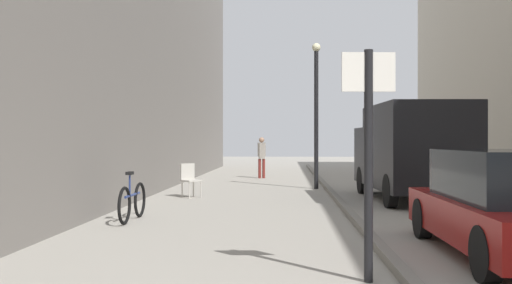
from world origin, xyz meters
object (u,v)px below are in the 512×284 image
at_px(delivery_van, 411,150).
at_px(cafe_chair_near_window, 190,178).
at_px(street_sign_post, 368,144).
at_px(parked_car, 510,205).
at_px(bicycle_leaning, 132,202).
at_px(lamp_post, 316,106).
at_px(pedestrian_main_foreground, 262,155).

distance_m(delivery_van, cafe_chair_near_window, 6.05).
bearing_deg(cafe_chair_near_window, street_sign_post, 68.60).
relative_size(parked_car, cafe_chair_near_window, 4.47).
bearing_deg(parked_car, bicycle_leaning, 152.80).
bearing_deg(lamp_post, pedestrian_main_foreground, 111.60).
xyz_separation_m(delivery_van, bicycle_leaning, (-6.33, -4.14, -0.95)).
xyz_separation_m(lamp_post, cafe_chair_near_window, (-3.67, -2.90, -2.18)).
bearing_deg(pedestrian_main_foreground, delivery_van, -75.21).
height_order(parked_car, bicycle_leaning, parked_car).
relative_size(pedestrian_main_foreground, bicycle_leaning, 0.97).
distance_m(delivery_van, lamp_post, 4.29).
xyz_separation_m(parked_car, lamp_post, (-2.04, 10.56, 2.01)).
bearing_deg(delivery_van, lamp_post, 122.16).
bearing_deg(lamp_post, delivery_van, -55.19).
bearing_deg(pedestrian_main_foreground, cafe_chair_near_window, -114.27).
bearing_deg(cafe_chair_near_window, parked_car, 83.80).
bearing_deg(cafe_chair_near_window, lamp_post, 175.47).
xyz_separation_m(delivery_van, cafe_chair_near_window, (-5.98, 0.43, -0.79)).
bearing_deg(parked_car, pedestrian_main_foreground, 104.32).
relative_size(pedestrian_main_foreground, delivery_van, 0.33).
bearing_deg(bicycle_leaning, parked_car, -26.19).
height_order(delivery_van, parked_car, delivery_van).
xyz_separation_m(pedestrian_main_foreground, delivery_van, (4.32, -8.38, 0.34)).
relative_size(pedestrian_main_foreground, cafe_chair_near_window, 1.82).
height_order(pedestrian_main_foreground, parked_car, pedestrian_main_foreground).
bearing_deg(delivery_van, bicycle_leaning, -149.45).
bearing_deg(pedestrian_main_foreground, street_sign_post, -96.02).
distance_m(delivery_van, parked_car, 7.26).
relative_size(parked_car, bicycle_leaning, 2.38).
relative_size(bicycle_leaning, cafe_chair_near_window, 1.88).
bearing_deg(parked_car, cafe_chair_near_window, 126.49).
height_order(pedestrian_main_foreground, bicycle_leaning, pedestrian_main_foreground).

